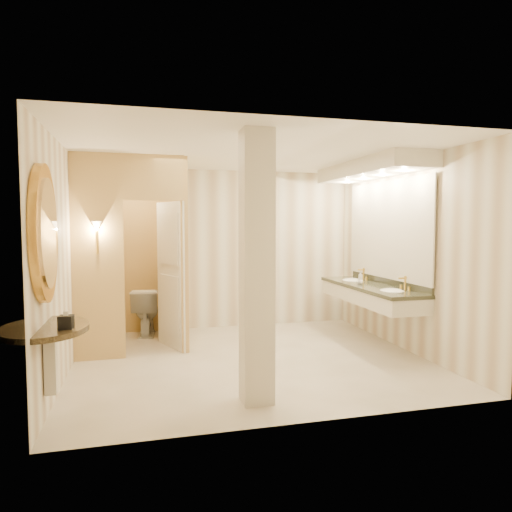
% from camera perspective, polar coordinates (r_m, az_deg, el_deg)
% --- Properties ---
extents(floor, '(4.50, 4.50, 0.00)m').
position_cam_1_polar(floor, '(6.18, -0.70, -12.78)').
color(floor, silver).
rests_on(floor, ground).
extents(ceiling, '(4.50, 4.50, 0.00)m').
position_cam_1_polar(ceiling, '(5.98, -0.72, 12.82)').
color(ceiling, white).
rests_on(ceiling, wall_back).
extents(wall_back, '(4.50, 0.02, 2.70)m').
position_cam_1_polar(wall_back, '(7.88, -4.13, 0.84)').
color(wall_back, white).
rests_on(wall_back, floor).
extents(wall_front, '(4.50, 0.02, 2.70)m').
position_cam_1_polar(wall_front, '(4.02, 6.02, -2.20)').
color(wall_front, white).
rests_on(wall_front, floor).
extents(wall_left, '(0.02, 4.00, 2.70)m').
position_cam_1_polar(wall_left, '(5.83, -22.75, -0.57)').
color(wall_left, white).
rests_on(wall_left, floor).
extents(wall_right, '(0.02, 4.00, 2.70)m').
position_cam_1_polar(wall_right, '(6.82, 18.00, 0.16)').
color(wall_right, white).
rests_on(wall_right, floor).
extents(toilet_closet, '(1.50, 1.55, 2.70)m').
position_cam_1_polar(toilet_closet, '(6.73, -12.01, 0.53)').
color(toilet_closet, '#E6C478').
rests_on(toilet_closet, floor).
extents(wall_sconce, '(0.14, 0.14, 0.42)m').
position_cam_1_polar(wall_sconce, '(6.20, -19.29, 3.31)').
color(wall_sconce, gold).
rests_on(wall_sconce, toilet_closet).
extents(vanity, '(0.75, 2.43, 2.09)m').
position_cam_1_polar(vanity, '(7.01, 14.43, 2.61)').
color(vanity, silver).
rests_on(vanity, floor).
extents(console_shelf, '(0.94, 0.94, 1.92)m').
position_cam_1_polar(console_shelf, '(4.46, -24.88, -2.08)').
color(console_shelf, black).
rests_on(console_shelf, floor).
extents(pillar, '(0.30, 0.30, 2.70)m').
position_cam_1_polar(pillar, '(4.51, 0.07, -1.51)').
color(pillar, silver).
rests_on(pillar, floor).
extents(tissue_box, '(0.13, 0.13, 0.12)m').
position_cam_1_polar(tissue_box, '(4.32, -22.65, -7.64)').
color(tissue_box, black).
rests_on(tissue_box, console_shelf).
extents(toilet, '(0.49, 0.78, 0.76)m').
position_cam_1_polar(toilet, '(7.63, -13.61, -6.71)').
color(toilet, white).
rests_on(toilet, floor).
extents(soap_bottle_a, '(0.06, 0.06, 0.12)m').
position_cam_1_polar(soap_bottle_a, '(7.09, 12.89, -2.97)').
color(soap_bottle_a, beige).
rests_on(soap_bottle_a, vanity).
extents(soap_bottle_b, '(0.08, 0.08, 0.10)m').
position_cam_1_polar(soap_bottle_b, '(7.09, 12.90, -3.03)').
color(soap_bottle_b, silver).
rests_on(soap_bottle_b, vanity).
extents(soap_bottle_c, '(0.09, 0.09, 0.19)m').
position_cam_1_polar(soap_bottle_c, '(7.18, 12.93, -2.60)').
color(soap_bottle_c, '#C6B28C').
rests_on(soap_bottle_c, vanity).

